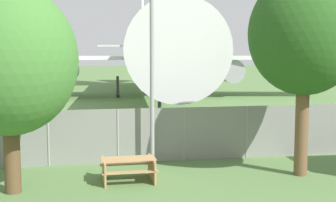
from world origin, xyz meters
name	(u,v)px	position (x,y,z in m)	size (l,w,h in m)	color
perimeter_fence	(184,134)	(0.00, 11.15, 1.04)	(56.07, 0.07, 2.08)	gray
airplane	(149,51)	(1.94, 34.43, 4.21)	(34.26, 43.18, 13.60)	white
picnic_bench_open_grass	(128,167)	(-2.39, 8.66, 0.47)	(1.79, 1.42, 0.76)	tan
tree_near_hangar	(305,35)	(3.49, 8.36, 4.78)	(3.74, 3.74, 6.87)	brown
tree_left_of_cabin	(9,61)	(-5.92, 8.05, 3.96)	(4.04, 4.04, 6.20)	brown
light_mast	(152,14)	(-1.31, 10.62, 5.55)	(0.44, 0.44, 9.30)	#99999E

